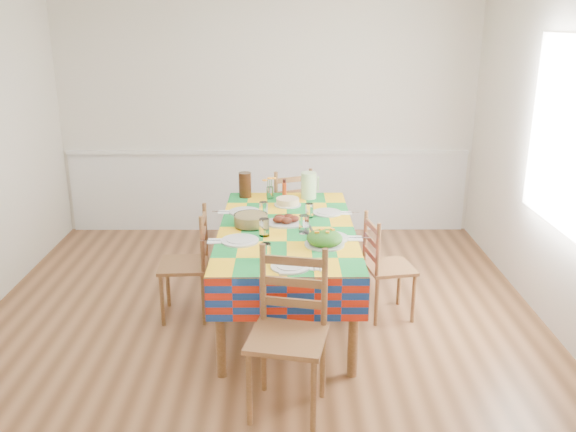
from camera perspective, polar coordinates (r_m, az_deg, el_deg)
The scene contains 23 objects.
room at distance 4.21m, azimuth -2.90°, elevation 4.93°, with size 4.58×5.08×2.78m.
wainscot at distance 6.83m, azimuth -1.87°, elevation 2.61°, with size 4.41×0.06×0.92m.
window_right at distance 4.91m, azimuth 24.43°, elevation 7.02°, with size 1.40×1.40×0.00m, color white.
dining_table at distance 4.76m, azimuth -0.12°, elevation -1.96°, with size 1.05×1.95×0.76m.
setting_near_head at distance 4.00m, azimuth -0.54°, elevation -4.26°, with size 0.42×0.28×0.12m.
setting_left_near at distance 4.47m, azimuth -3.76°, elevation -1.84°, with size 0.50×0.30×0.13m.
setting_left_far at distance 5.05m, azimuth -3.52°, elevation 0.49°, with size 0.47×0.28×0.12m.
setting_right_near at distance 4.52m, azimuth 3.07°, elevation -1.57°, with size 0.54×0.31×0.14m.
setting_right_far at distance 5.02m, azimuth 3.14°, elevation 0.40°, with size 0.45×0.26×0.12m.
meat_platter at distance 4.80m, azimuth -0.24°, elevation -0.42°, with size 0.35×0.25×0.07m.
salad_platter at distance 4.35m, azimuth 3.44°, elevation -2.16°, with size 0.29×0.29×0.12m.
pasta_bowl at distance 4.75m, azimuth -3.50°, elevation -0.40°, with size 0.27×0.27×0.10m.
cake at distance 5.27m, azimuth -0.04°, elevation 1.33°, with size 0.23×0.23×0.06m.
serving_utensils at distance 4.62m, azimuth 2.01°, elevation -1.49°, with size 0.14×0.31×0.01m.
flower_vase at distance 5.46m, azimuth -1.72°, elevation 2.50°, with size 0.13×0.11×0.21m.
hot_sauce at distance 5.51m, azimuth -0.34°, elevation 2.64°, with size 0.04×0.04×0.16m, color #C1390F.
green_pitcher at distance 5.47m, azimuth 1.95°, elevation 2.88°, with size 0.14×0.14×0.24m, color #C0EEA8.
tea_pitcher at distance 5.51m, azimuth -4.04°, elevation 2.93°, with size 0.11×0.11×0.23m, color black.
name_card at distance 3.86m, azimuth -0.31°, elevation -5.45°, with size 0.07×0.02×0.02m, color silver.
chair_near at distance 3.72m, azimuth 0.07°, elevation -11.01°, with size 0.52×0.51×1.01m.
chair_far at distance 6.00m, azimuth 0.01°, elevation 0.16°, with size 0.53×0.52×0.94m.
chair_left at distance 4.91m, azimuth -9.27°, elevation -4.50°, with size 0.40×0.42×0.90m.
chair_right at distance 4.92m, azimuth 9.06°, elevation -4.76°, with size 0.42×0.43×0.85m.
Camera 1 is at (0.20, -4.10, 2.30)m, focal length 38.00 mm.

